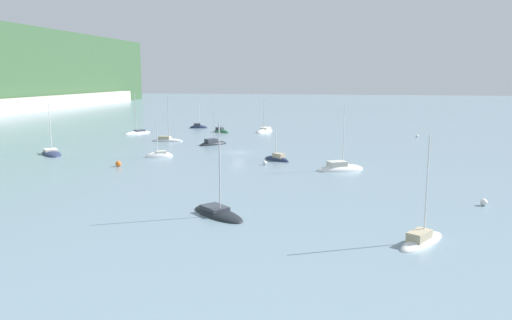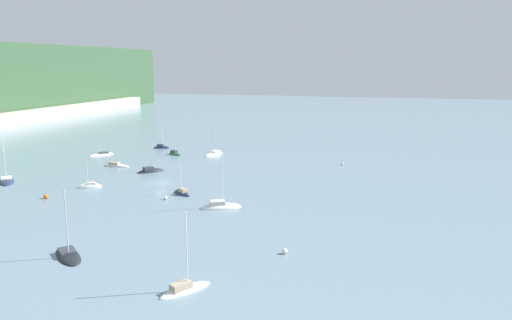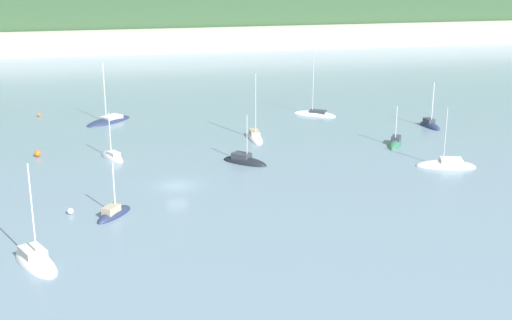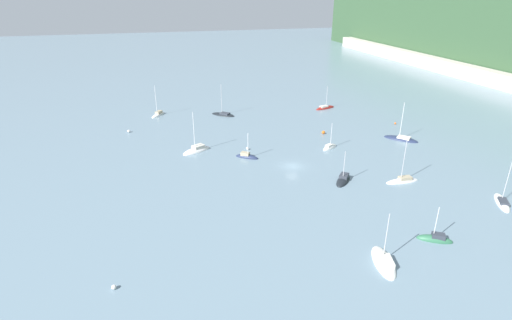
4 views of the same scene
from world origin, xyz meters
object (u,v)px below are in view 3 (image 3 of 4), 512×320
Objects in this scene: sailboat_5 at (109,121)px; sailboat_12 at (244,162)px; mooring_buoy_4 at (39,115)px; sailboat_3 at (112,158)px; mooring_buoy_0 at (70,211)px; sailboat_4 at (446,166)px; sailboat_2 at (36,263)px; mooring_buoy_3 at (38,154)px; sailboat_6 at (315,115)px; sailboat_8 at (430,126)px; sailboat_1 at (395,144)px; sailboat_0 at (255,138)px; sailboat_10 at (114,215)px.

sailboat_5 reaches higher than sailboat_12.
sailboat_5 is at bearing -26.76° from mooring_buoy_4.
sailboat_3 is 20.05m from mooring_buoy_0.
sailboat_4 is 12.71× the size of mooring_buoy_0.
mooring_buoy_4 is at bearing 99.49° from mooring_buoy_0.
mooring_buoy_3 is at bearing 158.01° from sailboat_2.
sailboat_8 is at bearing 177.28° from sailboat_6.
sailboat_1 is at bearing -4.36° from mooring_buoy_3.
sailboat_12 reaches higher than sailboat_1.
sailboat_3 is at bearing -155.35° from sailboat_12.
sailboat_12 is at bearing 33.90° from mooring_buoy_0.
sailboat_3 is 49.55m from sailboat_8.
sailboat_0 is 19.28× the size of mooring_buoy_4.
sailboat_6 reaches higher than sailboat_8.
sailboat_0 is 1.45× the size of sailboat_3.
sailboat_4 is 47.66m from mooring_buoy_0.
sailboat_1 is at bearing -121.38° from sailboat_3.
mooring_buoy_3 is at bearing -63.57° from sailboat_1.
sailboat_12 is (-22.66, -4.13, 0.00)m from sailboat_1.
sailboat_10 is at bearing 150.51° from sailboat_3.
sailboat_10 is (-42.42, -9.22, 0.03)m from sailboat_4.
sailboat_5 is 0.96× the size of sailboat_6.
mooring_buoy_4 is at bearing 157.95° from sailboat_2.
sailboat_2 is 19.66× the size of mooring_buoy_4.
sailboat_12 is (17.16, -5.08, 0.04)m from sailboat_3.
mooring_buoy_4 is (-5.21, 57.64, 0.15)m from sailboat_2.
sailboat_10 reaches higher than mooring_buoy_0.
sailboat_5 reaches higher than mooring_buoy_3.
sailboat_4 is (49.43, 19.82, -0.03)m from sailboat_2.
sailboat_5 reaches higher than sailboat_3.
sailboat_8 is 63.70m from mooring_buoy_4.
sailboat_4 is (21.88, -17.94, -0.04)m from sailboat_0.
sailboat_0 is at bearing -103.25° from sailboat_3.
sailboat_2 is 57.88m from mooring_buoy_4.
sailboat_8 is at bearing 164.25° from sailboat_1.
sailboat_1 reaches higher than mooring_buoy_3.
sailboat_3 is 0.99× the size of sailboat_12.
mooring_buoy_4 is (-60.98, 18.43, 0.14)m from sailboat_8.
sailboat_0 is at bearing 45.77° from mooring_buoy_0.
sailboat_4 is 53.83m from sailboat_5.
sailboat_2 is 12.70m from sailboat_10.
sailboat_4 is 66.46m from mooring_buoy_4.
sailboat_6 is at bearing 19.94° from mooring_buoy_3.
mooring_buoy_3 is (-49.78, 3.79, 0.33)m from sailboat_1.
sailboat_1 is 47.97m from mooring_buoy_0.
mooring_buoy_4 is at bearing -86.79° from sailboat_1.
mooring_buoy_3 is (-27.13, 7.92, 0.33)m from sailboat_12.
mooring_buoy_0 is at bearing 109.78° from sailboat_10.
sailboat_2 is at bearing 83.09° from sailboat_6.
sailboat_6 is 15.84× the size of mooring_buoy_0.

